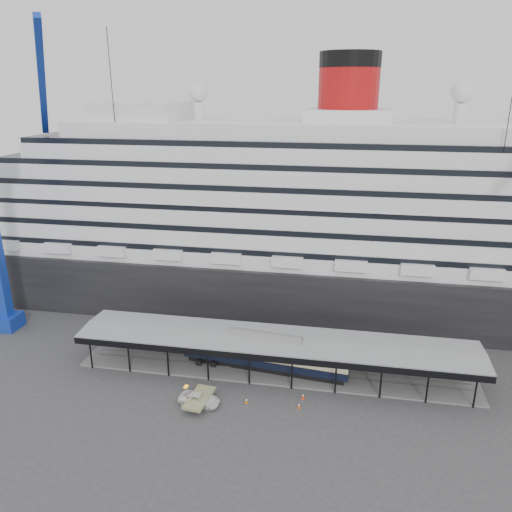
# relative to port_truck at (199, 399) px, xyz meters

# --- Properties ---
(ground) EXTENTS (200.00, 200.00, 0.00)m
(ground) POSITION_rel_port_truck_xyz_m (8.29, 4.67, -0.74)
(ground) COLOR #363638
(ground) RESTS_ON ground
(cruise_ship) EXTENTS (130.00, 30.00, 43.90)m
(cruise_ship) POSITION_rel_port_truck_xyz_m (8.34, 36.67, 17.61)
(cruise_ship) COLOR black
(cruise_ship) RESTS_ON ground
(platform_canopy) EXTENTS (56.00, 9.18, 5.30)m
(platform_canopy) POSITION_rel_port_truck_xyz_m (8.29, 9.67, 1.63)
(platform_canopy) COLOR slate
(platform_canopy) RESTS_ON ground
(port_truck) EXTENTS (5.55, 3.04, 1.47)m
(port_truck) POSITION_rel_port_truck_xyz_m (0.00, 0.00, 0.00)
(port_truck) COLOR silver
(port_truck) RESTS_ON ground
(pullman_carriage) EXTENTS (23.98, 5.68, 23.35)m
(pullman_carriage) POSITION_rel_port_truck_xyz_m (6.90, 9.67, 2.08)
(pullman_carriage) COLOR black
(pullman_carriage) RESTS_ON ground
(traffic_cone_left) EXTENTS (0.50, 0.50, 0.78)m
(traffic_cone_left) POSITION_rel_port_truck_xyz_m (5.85, 1.27, -0.35)
(traffic_cone_left) COLOR #D3590B
(traffic_cone_left) RESTS_ON ground
(traffic_cone_mid) EXTENTS (0.51, 0.51, 0.76)m
(traffic_cone_mid) POSITION_rel_port_truck_xyz_m (12.60, 1.46, -0.36)
(traffic_cone_mid) COLOR #DC520C
(traffic_cone_mid) RESTS_ON ground
(traffic_cone_right) EXTENTS (0.52, 0.52, 0.81)m
(traffic_cone_right) POSITION_rel_port_truck_xyz_m (12.90, 3.55, -0.33)
(traffic_cone_right) COLOR red
(traffic_cone_right) RESTS_ON ground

